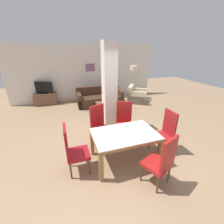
# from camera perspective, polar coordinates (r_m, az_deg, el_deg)

# --- Properties ---
(ground_plane) EXTENTS (18.00, 18.00, 0.00)m
(ground_plane) POSITION_cam_1_polar(r_m,az_deg,el_deg) (3.83, 4.54, -17.52)
(ground_plane) COLOR #9A7A59
(back_wall) EXTENTS (7.20, 0.09, 2.70)m
(back_wall) POSITION_cam_1_polar(r_m,az_deg,el_deg) (7.87, -10.05, 14.51)
(back_wall) COLOR silver
(back_wall) RESTS_ON ground_plane
(divider_pillar) EXTENTS (0.40, 0.38, 2.70)m
(divider_pillar) POSITION_cam_1_polar(r_m,az_deg,el_deg) (4.64, -0.99, 8.94)
(divider_pillar) COLOR silver
(divider_pillar) RESTS_ON ground_plane
(dining_table) EXTENTS (1.45, 0.97, 0.74)m
(dining_table) POSITION_cam_1_polar(r_m,az_deg,el_deg) (3.48, 4.85, -10.20)
(dining_table) COLOR olive
(dining_table) RESTS_ON ground_plane
(dining_chair_head_right) EXTENTS (0.46, 0.46, 1.11)m
(dining_chair_head_right) POSITION_cam_1_polar(r_m,az_deg,el_deg) (3.99, 19.51, -6.91)
(dining_chair_head_right) COLOR maroon
(dining_chair_head_right) RESTS_ON ground_plane
(dining_chair_far_left) EXTENTS (0.60, 0.60, 1.11)m
(dining_chair_far_left) POSITION_cam_1_polar(r_m,az_deg,el_deg) (4.09, -4.70, -4.72)
(dining_chair_far_left) COLOR #A11918
(dining_chair_far_left) RESTS_ON ground_plane
(dining_chair_far_right) EXTENTS (0.60, 0.60, 1.11)m
(dining_chair_far_right) POSITION_cam_1_polar(r_m,az_deg,el_deg) (4.32, 4.57, -3.16)
(dining_chair_far_right) COLOR #A21918
(dining_chair_far_right) RESTS_ON ground_plane
(dining_chair_head_left) EXTENTS (0.46, 0.46, 1.11)m
(dining_chair_head_left) POSITION_cam_1_polar(r_m,az_deg,el_deg) (3.26, -14.62, -13.51)
(dining_chair_head_left) COLOR maroon
(dining_chair_head_left) RESTS_ON ground_plane
(dining_chair_near_right) EXTENTS (0.60, 0.60, 1.11)m
(dining_chair_near_right) POSITION_cam_1_polar(r_m,az_deg,el_deg) (3.03, 18.36, -17.23)
(dining_chair_near_right) COLOR #A31918
(dining_chair_near_right) RESTS_ON ground_plane
(sofa) EXTENTS (2.09, 0.92, 0.81)m
(sofa) POSITION_cam_1_polar(r_m,az_deg,el_deg) (7.18, -4.71, 5.17)
(sofa) COLOR #442C1D
(sofa) RESTS_ON ground_plane
(armchair) EXTENTS (1.16, 1.15, 0.81)m
(armchair) POSITION_cam_1_polar(r_m,az_deg,el_deg) (7.54, 9.30, 5.87)
(armchair) COLOR beige
(armchair) RESTS_ON ground_plane
(coffee_table) EXTENTS (0.62, 0.58, 0.42)m
(coffee_table) POSITION_cam_1_polar(r_m,az_deg,el_deg) (6.24, -3.02, 1.76)
(coffee_table) COLOR brown
(coffee_table) RESTS_ON ground_plane
(bottle) EXTENTS (0.07, 0.07, 0.29)m
(bottle) POSITION_cam_1_polar(r_m,az_deg,el_deg) (6.27, -2.86, 4.93)
(bottle) COLOR #4C2D14
(bottle) RESTS_ON coffee_table
(tv_stand) EXTENTS (1.01, 0.40, 0.54)m
(tv_stand) POSITION_cam_1_polar(r_m,az_deg,el_deg) (7.78, -23.83, 4.59)
(tv_stand) COLOR brown
(tv_stand) RESTS_ON ground_plane
(tv_screen) EXTENTS (0.78, 0.40, 0.55)m
(tv_screen) POSITION_cam_1_polar(r_m,az_deg,el_deg) (7.65, -24.48, 8.41)
(tv_screen) COLOR black
(tv_screen) RESTS_ON tv_stand
(floor_lamp) EXTENTS (0.38, 0.38, 1.68)m
(floor_lamp) POSITION_cam_1_polar(r_m,az_deg,el_deg) (7.89, 8.24, 15.16)
(floor_lamp) COLOR #B7B7BC
(floor_lamp) RESTS_ON ground_plane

